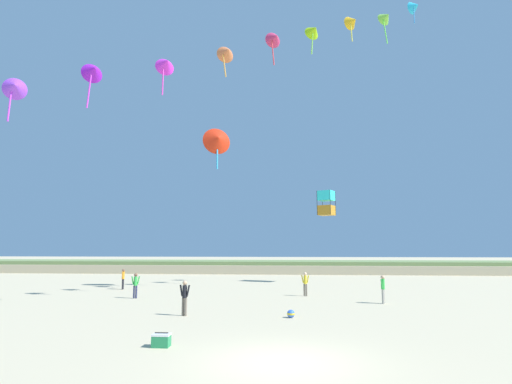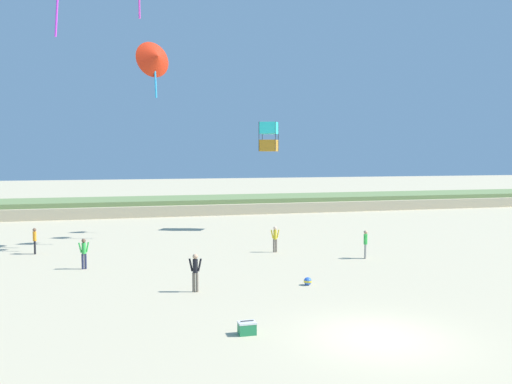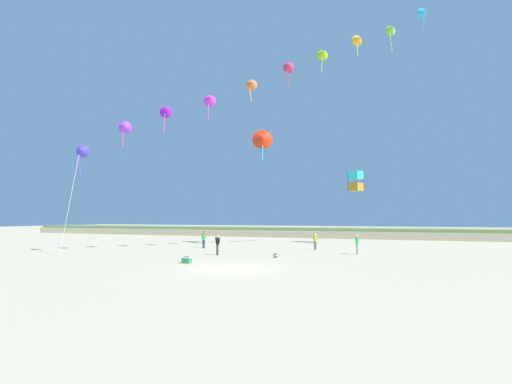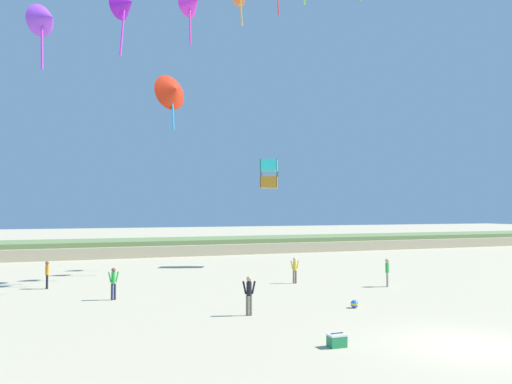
# 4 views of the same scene
# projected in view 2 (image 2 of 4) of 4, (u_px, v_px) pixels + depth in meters

# --- Properties ---
(ground_plane) EXTENTS (240.00, 240.00, 0.00)m
(ground_plane) POSITION_uv_depth(u_px,v_px,m) (379.00, 338.00, 17.34)
(ground_plane) COLOR #C1B28E
(dune_ridge) EXTENTS (120.00, 8.59, 1.48)m
(dune_ridge) POSITION_uv_depth(u_px,v_px,m) (192.00, 205.00, 56.15)
(dune_ridge) COLOR tan
(dune_ridge) RESTS_ON ground
(person_near_left) EXTENTS (0.56, 0.22, 1.58)m
(person_near_left) POSITION_uv_depth(u_px,v_px,m) (84.00, 251.00, 27.79)
(person_near_left) COLOR #282D4C
(person_near_left) RESTS_ON ground
(person_near_right) EXTENTS (0.57, 0.25, 1.65)m
(person_near_right) POSITION_uv_depth(u_px,v_px,m) (195.00, 270.00, 23.12)
(person_near_right) COLOR #726656
(person_near_right) RESTS_ON ground
(person_mid_center) EXTENTS (0.55, 0.21, 1.57)m
(person_mid_center) POSITION_uv_depth(u_px,v_px,m) (275.00, 237.00, 32.64)
(person_mid_center) COLOR #726656
(person_mid_center) RESTS_ON ground
(person_far_left) EXTENTS (0.37, 0.52, 1.61)m
(person_far_left) POSITION_uv_depth(u_px,v_px,m) (365.00, 242.00, 30.65)
(person_far_left) COLOR gray
(person_far_left) RESTS_ON ground
(person_far_right) EXTENTS (0.21, 0.55, 1.56)m
(person_far_right) POSITION_uv_depth(u_px,v_px,m) (35.00, 239.00, 32.02)
(person_far_right) COLOR black
(person_far_right) RESTS_ON ground
(large_kite_low_lead) EXTENTS (2.54, 1.96, 3.66)m
(large_kite_low_lead) POSITION_uv_depth(u_px,v_px,m) (155.00, 58.00, 33.48)
(large_kite_low_lead) COLOR red
(large_kite_mid_trail) EXTENTS (1.78, 1.78, 2.27)m
(large_kite_mid_trail) POSITION_uv_depth(u_px,v_px,m) (269.00, 137.00, 42.19)
(large_kite_mid_trail) COLOR #C4821E
(beach_cooler) EXTENTS (0.58, 0.41, 0.46)m
(beach_cooler) POSITION_uv_depth(u_px,v_px,m) (247.00, 328.00, 17.67)
(beach_cooler) COLOR #23844C
(beach_cooler) RESTS_ON ground
(beach_ball) EXTENTS (0.36, 0.36, 0.36)m
(beach_ball) POSITION_uv_depth(u_px,v_px,m) (308.00, 281.00, 24.38)
(beach_ball) COLOR blue
(beach_ball) RESTS_ON ground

